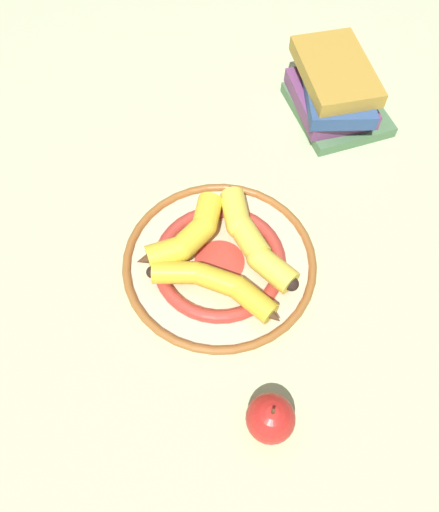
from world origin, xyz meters
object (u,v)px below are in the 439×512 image
(banana_c, at_px, (217,285))
(book_stack, at_px, (334,91))
(banana_b, at_px, (251,238))
(apple, at_px, (270,418))
(decorative_bowl, at_px, (220,263))
(banana_a, at_px, (188,236))

(banana_c, height_order, book_stack, book_stack)
(banana_b, distance_m, apple, 0.26)
(banana_c, bearing_deg, book_stack, -96.80)
(decorative_bowl, xyz_separation_m, banana_a, (0.05, -0.01, 0.04))
(banana_a, relative_size, apple, 2.10)
(book_stack, height_order, apple, book_stack)
(banana_a, relative_size, book_stack, 0.68)
(decorative_bowl, distance_m, banana_c, 0.06)
(decorative_bowl, relative_size, book_stack, 1.27)
(banana_a, distance_m, banana_c, 0.09)
(banana_c, distance_m, book_stack, 0.46)
(banana_c, bearing_deg, apple, 132.12)
(banana_a, bearing_deg, apple, -116.45)
(banana_b, relative_size, book_stack, 0.73)
(decorative_bowl, height_order, apple, apple)
(banana_a, relative_size, banana_b, 0.93)
(banana_b, height_order, banana_c, banana_b)
(banana_c, height_order, apple, apple)
(banana_b, relative_size, banana_c, 0.82)
(banana_c, xyz_separation_m, apple, (-0.11, 0.16, -0.02))
(decorative_bowl, xyz_separation_m, apple, (-0.12, 0.22, 0.02))
(book_stack, xyz_separation_m, apple, (-0.00, 0.60, -0.02))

